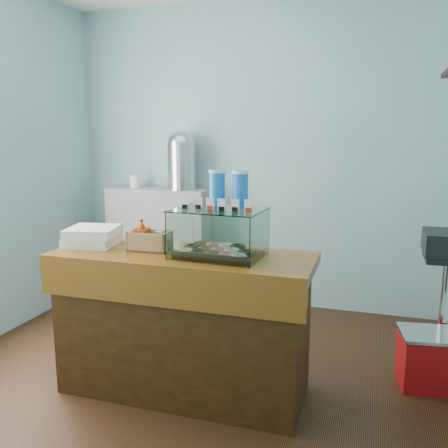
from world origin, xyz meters
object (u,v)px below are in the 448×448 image
(red_cooler, at_px, (432,359))
(coffee_urn, at_px, (182,159))
(counter, at_px, (183,322))
(display_case, at_px, (221,228))

(red_cooler, bearing_deg, coffee_urn, 145.57)
(counter, bearing_deg, red_cooler, 19.35)
(red_cooler, bearing_deg, display_case, -167.37)
(counter, height_order, coffee_urn, coffee_urn)
(coffee_urn, height_order, red_cooler, coffee_urn)
(counter, relative_size, coffee_urn, 2.90)
(display_case, bearing_deg, counter, -168.37)
(counter, xyz_separation_m, red_cooler, (1.51, 0.53, -0.27))
(display_case, height_order, coffee_urn, coffee_urn)
(counter, distance_m, coffee_urn, 1.94)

